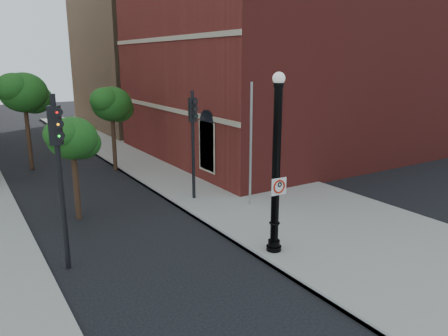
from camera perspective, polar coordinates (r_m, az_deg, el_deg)
ground at (r=13.34m, az=-1.37°, el=-14.58°), size 120.00×120.00×0.00m
sidewalk_right at (r=24.21m, az=-1.21°, el=-1.09°), size 8.00×60.00×0.12m
curb_edge at (r=22.52m, az=-9.88°, el=-2.44°), size 0.10×60.00×0.14m
brick_wall_building at (r=32.58m, az=10.65°, el=13.61°), size 22.30×16.30×12.50m
bg_building_tan_b at (r=45.70m, az=-3.40°, el=14.83°), size 22.00×14.00×14.00m
lamppost at (r=14.19m, az=6.81°, el=-0.79°), size 0.51×0.51×6.02m
no_parking_sign at (r=14.18m, az=7.19°, el=-2.39°), size 0.57×0.08×0.57m
traffic_signal_left at (r=13.73m, az=-20.83°, el=1.65°), size 0.44×0.48×5.43m
traffic_signal_right at (r=19.60m, az=-4.07°, el=5.27°), size 0.36×0.43×5.05m
utility_pole at (r=18.83m, az=3.50°, el=2.84°), size 0.11×0.11×5.47m
street_tree_a at (r=18.25m, az=-19.14°, el=3.56°), size 2.33×2.11×4.21m
street_tree_b at (r=27.77m, az=-24.62°, el=8.85°), size 3.14×2.84×5.66m
street_tree_c at (r=25.94m, az=-14.42°, el=7.99°), size 2.70×2.44×4.87m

